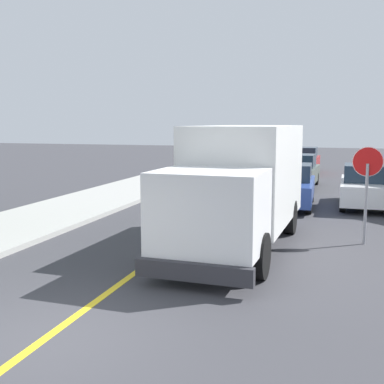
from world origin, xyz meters
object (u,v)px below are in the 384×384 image
Objects in this scene: box_truck at (241,181)px; parked_car_near at (290,187)px; parked_van_across at (365,187)px; parked_car_far at (304,161)px; stop_sign at (367,176)px; parked_car_mid at (298,172)px.

parked_car_near is (0.63, 6.76, -0.97)m from box_truck.
parked_car_far is at bearing 104.44° from parked_van_across.
parked_car_near is 6.18m from stop_sign.
parked_car_near is 1.01× the size of parked_van_across.
box_truck reaches higher than stop_sign.
parked_car_mid is 1.01× the size of parked_car_far.
parked_car_near is at bearing 114.93° from stop_sign.
box_truck is 12.81m from parked_car_mid.
parked_car_near and parked_car_far have the same top height.
parked_car_mid is (0.45, 12.76, -0.97)m from box_truck.
parked_car_far and parked_van_across have the same top height.
parked_car_far is 19.15m from stop_sign.
parked_car_mid is at bearing 91.68° from parked_car_near.
parked_car_far is (0.20, 20.13, -0.97)m from box_truck.
parked_van_across is (3.00, -5.26, 0.00)m from parked_car_mid.
parked_car_far is 1.01× the size of parked_van_across.
parked_car_mid is 1.01× the size of parked_van_across.
parked_car_near and parked_van_across have the same top height.
parked_van_across is (3.45, 7.50, -0.97)m from box_truck.
box_truck reaches higher than parked_van_across.
parked_car_mid is 11.89m from stop_sign.
parked_car_far is at bearing 99.02° from stop_sign.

